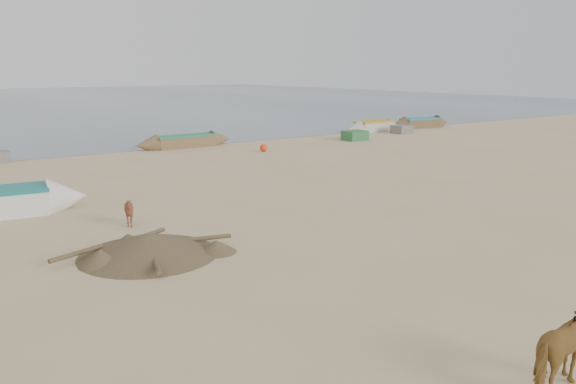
{
  "coord_description": "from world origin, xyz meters",
  "views": [
    {
      "loc": [
        -9.63,
        -9.93,
        4.74
      ],
      "look_at": [
        0.0,
        4.0,
        1.0
      ],
      "focal_mm": 35.0,
      "sensor_mm": 36.0,
      "label": 1
    }
  ],
  "objects": [
    {
      "name": "cow_adult",
      "position": [
        -1.88,
        -6.06,
        0.64
      ],
      "size": [
        1.61,
        0.92,
        1.28
      ],
      "primitive_type": "imported",
      "rotation": [
        0.0,
        0.0,
        1.73
      ],
      "color": "olive",
      "rests_on": "ground"
    },
    {
      "name": "waterline_canoes",
      "position": [
        -1.39,
        21.01,
        0.4
      ],
      "size": [
        56.54,
        4.56,
        0.84
      ],
      "color": "brown",
      "rests_on": "ground"
    },
    {
      "name": "beach_clutter",
      "position": [
        4.06,
        19.34,
        0.3
      ],
      "size": [
        45.1,
        5.35,
        0.64
      ],
      "color": "#316D32",
      "rests_on": "ground"
    },
    {
      "name": "calf_front",
      "position": [
        -4.18,
        6.49,
        0.46
      ],
      "size": [
        1.1,
        1.07,
        0.93
      ],
      "primitive_type": "imported",
      "rotation": [
        0.0,
        0.0,
        -1.03
      ],
      "color": "brown",
      "rests_on": "ground"
    },
    {
      "name": "debris_pile",
      "position": [
        -4.7,
        3.57,
        0.29
      ],
      "size": [
        4.32,
        4.32,
        0.57
      ],
      "primitive_type": "cone",
      "rotation": [
        0.0,
        0.0,
        0.22
      ],
      "color": "brown",
      "rests_on": "ground"
    },
    {
      "name": "ground",
      "position": [
        0.0,
        0.0,
        0.0
      ],
      "size": [
        140.0,
        140.0,
        0.0
      ],
      "primitive_type": "plane",
      "color": "tan",
      "rests_on": "ground"
    }
  ]
}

